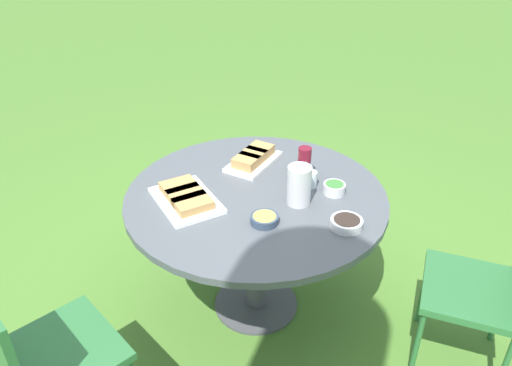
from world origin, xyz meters
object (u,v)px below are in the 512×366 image
chair_near_right (494,282)px  wine_glass (305,156)px  chair_near_left (37,351)px  water_pitcher (299,185)px  dining_table (256,210)px

chair_near_right → wine_glass: wine_glass is taller
chair_near_left → wine_glass: bearing=-97.7°
chair_near_left → chair_near_right: same height
water_pitcher → wine_glass: 0.23m
chair_near_left → wine_glass: wine_glass is taller
wine_glass → water_pitcher: bearing=120.9°
dining_table → wine_glass: wine_glass is taller
chair_near_left → chair_near_right: size_ratio=1.00×
dining_table → wine_glass: 0.36m
dining_table → water_pitcher: water_pitcher is taller
water_pitcher → chair_near_left: bearing=75.7°
water_pitcher → wine_glass: bearing=-59.1°
dining_table → chair_near_left: (0.10, 1.13, -0.12)m
chair_near_left → water_pitcher: size_ratio=4.61×
wine_glass → chair_near_left: bearing=82.3°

